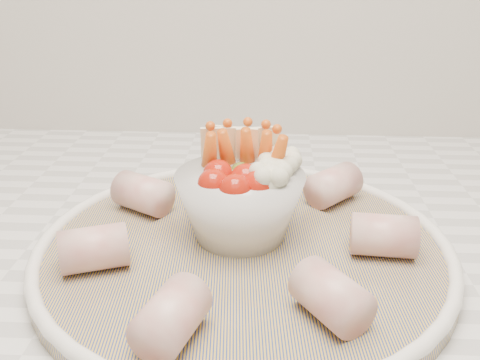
{
  "coord_description": "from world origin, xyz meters",
  "views": [
    {
      "loc": [
        -0.12,
        0.98,
        1.18
      ],
      "look_at": [
        -0.14,
        1.41,
        0.99
      ],
      "focal_mm": 40.0,
      "sensor_mm": 36.0,
      "label": 1
    }
  ],
  "objects": [
    {
      "name": "serving_platter",
      "position": [
        -0.14,
        1.39,
        0.93
      ],
      "size": [
        0.39,
        0.39,
        0.02
      ],
      "color": "navy",
      "rests_on": "kitchen_counter"
    },
    {
      "name": "veggie_bowl",
      "position": [
        -0.14,
        1.41,
        0.97
      ],
      "size": [
        0.12,
        0.12,
        0.1
      ],
      "color": "silver",
      "rests_on": "serving_platter"
    },
    {
      "name": "cured_meat_rolls",
      "position": [
        -0.14,
        1.4,
        0.95
      ],
      "size": [
        0.3,
        0.32,
        0.04
      ],
      "color": "#BE5C57",
      "rests_on": "serving_platter"
    }
  ]
}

